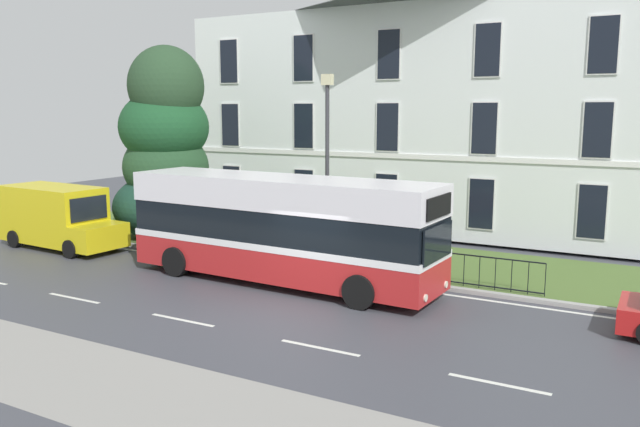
# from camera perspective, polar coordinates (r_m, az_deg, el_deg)

# --- Properties ---
(ground_plane) EXTENTS (60.00, 56.00, 0.18)m
(ground_plane) POSITION_cam_1_polar(r_m,az_deg,el_deg) (17.96, -1.29, -7.99)
(ground_plane) COLOR #404249
(georgian_townhouse) EXTENTS (20.24, 11.07, 11.49)m
(georgian_townhouse) POSITION_cam_1_polar(r_m,az_deg,el_deg) (31.54, 9.99, 10.19)
(georgian_townhouse) COLOR silver
(georgian_townhouse) RESTS_ON ground_plane
(iron_verge_railing) EXTENTS (14.87, 0.04, 0.97)m
(iron_verge_railing) POSITION_cam_1_polar(r_m,az_deg,el_deg) (21.40, -0.52, -3.40)
(iron_verge_railing) COLOR black
(iron_verge_railing) RESTS_ON ground_plane
(evergreen_tree) EXTENTS (4.22, 4.22, 7.87)m
(evergreen_tree) POSITION_cam_1_polar(r_m,az_deg,el_deg) (26.88, -13.67, 5.13)
(evergreen_tree) COLOR #423328
(evergreen_tree) RESTS_ON ground_plane
(single_decker_bus) EXTENTS (10.28, 2.90, 3.29)m
(single_decker_bus) POSITION_cam_1_polar(r_m,az_deg,el_deg) (19.63, -3.50, -1.28)
(single_decker_bus) COLOR #B42122
(single_decker_bus) RESTS_ON ground_plane
(white_panel_van) EXTENTS (5.48, 2.39, 2.38)m
(white_panel_van) POSITION_cam_1_polar(r_m,az_deg,el_deg) (26.73, -22.41, -0.24)
(white_panel_van) COLOR yellow
(white_panel_van) RESTS_ON ground_plane
(street_lamp_post) EXTENTS (0.36, 0.24, 6.36)m
(street_lamp_post) POSITION_cam_1_polar(r_m,az_deg,el_deg) (21.60, 0.65, 5.21)
(street_lamp_post) COLOR #333338
(street_lamp_post) RESTS_ON ground_plane
(litter_bin) EXTENTS (0.45, 0.45, 1.02)m
(litter_bin) POSITION_cam_1_polar(r_m,az_deg,el_deg) (24.32, -8.30, -1.93)
(litter_bin) COLOR #23472D
(litter_bin) RESTS_ON ground_plane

